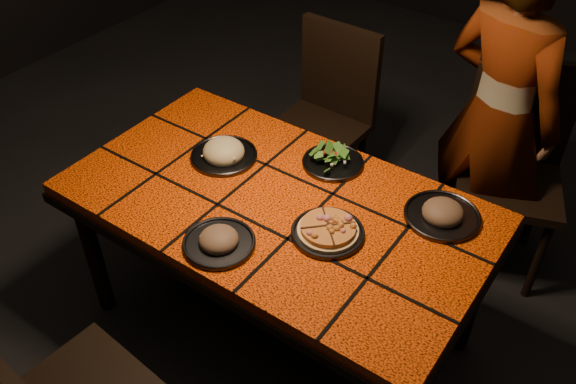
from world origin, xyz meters
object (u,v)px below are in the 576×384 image
Objects in this scene: chair_far_left at (326,109)px; chair_far_right at (513,157)px; dining_table at (276,215)px; plate_pizza at (328,231)px; plate_pasta at (224,153)px; diner at (498,117)px.

chair_far_right is (0.93, 0.12, 0.02)m from chair_far_left.
chair_far_left is 0.94m from chair_far_right.
dining_table is 5.25× the size of plate_pizza.
chair_far_right reaches higher than plate_pizza.
chair_far_left is at bearing 110.49° from dining_table.
dining_table is 0.36m from plate_pasta.
chair_far_left is 3.19× the size of plate_pizza.
diner reaches higher than chair_far_left.
plate_pizza reaches higher than dining_table.
dining_table is 1.59× the size of chair_far_right.
plate_pasta reaches higher than plate_pizza.
chair_far_right is at bearing 8.88° from chair_far_left.
diner is at bearing -163.32° from chair_far_right.
plate_pasta is (-0.92, -0.93, 0.19)m from chair_far_right.
plate_pasta is (-0.83, -0.86, -0.03)m from diner.
plate_pizza is at bearing -56.32° from chair_far_left.
dining_table is at bearing -140.24° from chair_far_right.
plate_pasta is (-0.33, 0.09, 0.10)m from dining_table.
chair_far_right is 1.14m from plate_pizza.
chair_far_left is (-0.34, 0.90, -0.11)m from dining_table.
chair_far_right is at bearing 45.27° from plate_pasta.
plate_pasta is (-0.59, 0.14, 0.01)m from plate_pizza.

